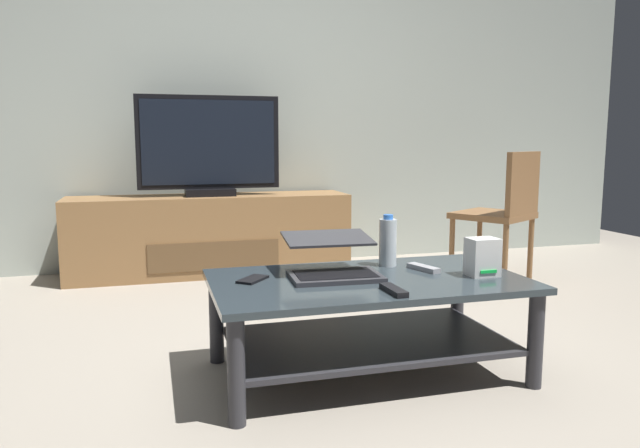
{
  "coord_description": "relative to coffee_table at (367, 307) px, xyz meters",
  "views": [
    {
      "loc": [
        -0.72,
        -2.28,
        0.93
      ],
      "look_at": [
        0.04,
        0.38,
        0.54
      ],
      "focal_mm": 33.5,
      "sensor_mm": 36.0,
      "label": 1
    }
  ],
  "objects": [
    {
      "name": "router_box",
      "position": [
        0.46,
        -0.08,
        0.2
      ],
      "size": [
        0.12,
        0.1,
        0.15
      ],
      "color": "white",
      "rests_on": "coffee_table"
    },
    {
      "name": "back_wall",
      "position": [
        -0.09,
        2.35,
        1.13
      ],
      "size": [
        6.4,
        0.12,
        2.8
      ],
      "primitive_type": "cube",
      "color": "#A8B2A8",
      "rests_on": "ground"
    },
    {
      "name": "water_bottle_near",
      "position": [
        0.16,
        0.2,
        0.22
      ],
      "size": [
        0.08,
        0.08,
        0.22
      ],
      "color": "silver",
      "rests_on": "coffee_table"
    },
    {
      "name": "laptop",
      "position": [
        -0.12,
        0.08,
        0.18
      ],
      "size": [
        0.37,
        0.4,
        0.16
      ],
      "color": "#333338",
      "rests_on": "coffee_table"
    },
    {
      "name": "television",
      "position": [
        -0.41,
        2.01,
        0.61
      ],
      "size": [
        0.97,
        0.2,
        0.68
      ],
      "color": "black",
      "rests_on": "media_cabinet"
    },
    {
      "name": "media_cabinet",
      "position": [
        -0.41,
        2.03,
        0.0
      ],
      "size": [
        1.93,
        0.45,
        0.55
      ],
      "color": "olive",
      "rests_on": "ground"
    },
    {
      "name": "tv_remote",
      "position": [
        0.01,
        -0.24,
        0.13
      ],
      "size": [
        0.05,
        0.16,
        0.02
      ],
      "primitive_type": "cube",
      "rotation": [
        0.0,
        0.0,
        0.03
      ],
      "color": "black",
      "rests_on": "coffee_table"
    },
    {
      "name": "soundbar_remote",
      "position": [
        0.27,
        0.07,
        0.13
      ],
      "size": [
        0.09,
        0.17,
        0.02
      ],
      "primitive_type": "cube",
      "rotation": [
        0.0,
        0.0,
        0.32
      ],
      "color": "#99999E",
      "rests_on": "coffee_table"
    },
    {
      "name": "dining_chair",
      "position": [
        1.42,
        1.26,
        0.21
      ],
      "size": [
        0.6,
        0.6,
        0.86
      ],
      "color": "brown",
      "rests_on": "ground"
    },
    {
      "name": "ground_plane",
      "position": [
        -0.09,
        0.12,
        -0.27
      ],
      "size": [
        7.68,
        7.68,
        0.0
      ],
      "primitive_type": "plane",
      "color": "#9E9384"
    },
    {
      "name": "cell_phone",
      "position": [
        -0.44,
        0.08,
        0.12
      ],
      "size": [
        0.14,
        0.15,
        0.01
      ],
      "primitive_type": "cube",
      "rotation": [
        0.0,
        0.0,
        -0.69
      ],
      "color": "black",
      "rests_on": "coffee_table"
    },
    {
      "name": "coffee_table",
      "position": [
        0.0,
        0.0,
        0.0
      ],
      "size": [
        1.23,
        0.69,
        0.39
      ],
      "color": "#2D383D",
      "rests_on": "ground"
    }
  ]
}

